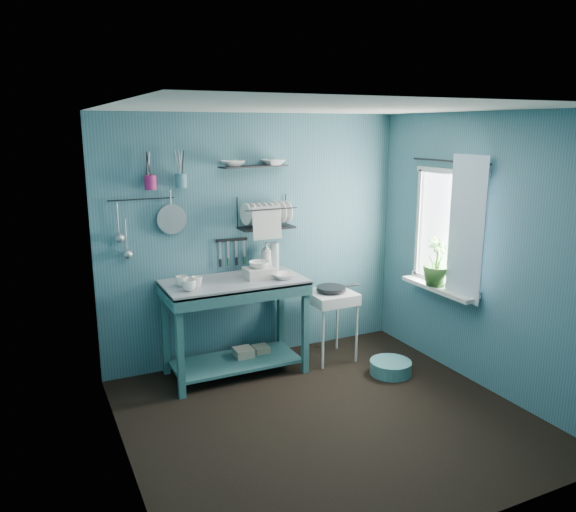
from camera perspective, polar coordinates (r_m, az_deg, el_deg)
name	(u,v)px	position (r m, az deg, el deg)	size (l,w,h in m)	color
floor	(326,417)	(4.88, 3.93, -16.01)	(3.20, 3.20, 0.00)	black
ceiling	(332,108)	(4.27, 4.46, 14.78)	(3.20, 3.20, 0.00)	silver
wall_back	(256,239)	(5.73, -3.26, 1.75)	(3.20, 3.20, 0.00)	#36626F
wall_front	(464,334)	(3.26, 17.45, -7.60)	(3.20, 3.20, 0.00)	#36626F
wall_left	(119,298)	(3.90, -16.75, -4.15)	(3.00, 3.00, 0.00)	#36626F
wall_right	(483,253)	(5.37, 19.18, 0.29)	(3.00, 3.00, 0.00)	#36626F
work_counter	(235,327)	(5.49, -5.39, -7.23)	(1.33, 0.67, 0.95)	#2E5F61
mug_left	(189,285)	(5.05, -10.01, -2.97)	(0.12, 0.12, 0.10)	white
mug_mid	(197,282)	(5.17, -9.24, -2.59)	(0.10, 0.10, 0.09)	white
mug_right	(182,281)	(5.19, -10.70, -2.55)	(0.12, 0.12, 0.10)	white
wash_tub	(259,273)	(5.40, -2.95, -1.71)	(0.28, 0.22, 0.10)	beige
tub_bowl	(259,265)	(5.38, -2.96, -0.88)	(0.20, 0.20, 0.06)	white
soap_bottle	(266,256)	(5.64, -2.23, -0.03)	(0.12, 0.12, 0.30)	beige
water_bottle	(274,256)	(5.70, -1.38, 0.01)	(0.09, 0.09, 0.28)	#A5B0B8
counter_bowl	(284,276)	(5.37, -0.44, -2.04)	(0.22, 0.22, 0.05)	white
hotplate_stand	(330,325)	(5.86, 4.33, -7.04)	(0.45, 0.45, 0.72)	silver
frying_pan	(331,288)	(5.74, 4.40, -3.30)	(0.30, 0.30, 0.04)	black
knife_strip	(232,240)	(5.60, -5.74, 1.64)	(0.32, 0.02, 0.03)	black
dish_rack	(266,213)	(5.59, -2.21, 4.42)	(0.55, 0.24, 0.32)	black
upper_shelf	(254,166)	(5.52, -3.49, 9.07)	(0.70, 0.18, 0.01)	black
shelf_bowl_left	(233,159)	(5.44, -5.64, 9.74)	(0.22, 0.22, 0.05)	white
shelf_bowl_right	(273,164)	(5.60, -1.51, 9.31)	(0.22, 0.22, 0.05)	white
utensil_cup_magenta	(150,182)	(5.26, -13.82, 7.28)	(0.11, 0.11, 0.13)	#971B59
utensil_cup_teal	(181,180)	(5.32, -10.83, 7.55)	(0.11, 0.11, 0.13)	#3D747F
colander	(172,219)	(5.37, -11.72, 3.69)	(0.28, 0.28, 0.03)	#A6A8AE
ladle_outer	(118,219)	(5.28, -16.90, 3.61)	(0.01, 0.01, 0.30)	#A6A8AE
ladle_inner	(126,236)	(5.32, -16.14, 2.01)	(0.01, 0.01, 0.30)	#A6A8AE
hook_rail	(141,199)	(5.31, -14.68, 5.60)	(0.01, 0.01, 0.60)	black
window_glass	(449,229)	(5.65, 16.01, 2.66)	(1.10, 1.10, 0.00)	white
windowsill	(438,289)	(5.73, 15.00, -3.21)	(0.16, 0.95, 0.04)	silver
curtain	(466,229)	(5.38, 17.62, 2.60)	(1.35, 1.35, 0.00)	white
curtain_rod	(449,161)	(5.55, 16.07, 9.24)	(0.02, 0.02, 1.05)	black
potted_plant	(437,262)	(5.70, 14.90, -0.59)	(0.27, 0.27, 0.48)	#396A2A
storage_tin_large	(244,359)	(5.70, -4.53, -10.35)	(0.18, 0.18, 0.22)	gray
storage_tin_small	(261,355)	(5.80, -2.77, -10.02)	(0.15, 0.15, 0.20)	gray
floor_basin	(391,367)	(5.69, 10.38, -11.06)	(0.41, 0.41, 0.13)	teal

